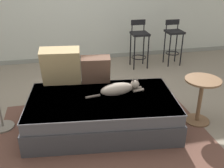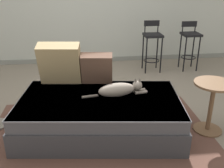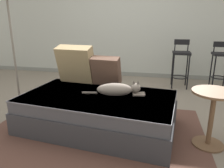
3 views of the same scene
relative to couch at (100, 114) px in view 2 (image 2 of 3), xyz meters
The scene contains 10 objects.
ground_plane 0.45m from the couch, 90.00° to the left, with size 16.00×16.00×0.00m, color slate.
wall_baseboard_trim 2.60m from the couch, 90.00° to the left, with size 8.00×0.02×0.09m, color gray.
area_rug 0.36m from the couch, 90.00° to the right, with size 2.49×2.14×0.01m, color brown.
couch is the anchor object (origin of this frame).
throw_pillow_corner 0.80m from the couch, 133.18° to the left, with size 0.53×0.35×0.52m.
throw_pillow_middle 0.58m from the couch, 89.68° to the left, with size 0.40×0.27×0.40m.
cat 0.36m from the couch, 10.21° to the left, with size 0.74×0.24×0.19m.
bar_stool_near_window 2.25m from the couch, 60.76° to the left, with size 0.32×0.32×0.91m.
bar_stool_by_doorway 2.67m from the couch, 47.30° to the left, with size 0.32×0.32×0.88m.
side_table 1.26m from the couch, ahead, with size 0.44×0.44×0.60m.
Camera 2 is at (-0.15, -2.99, 1.68)m, focal length 42.00 mm.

